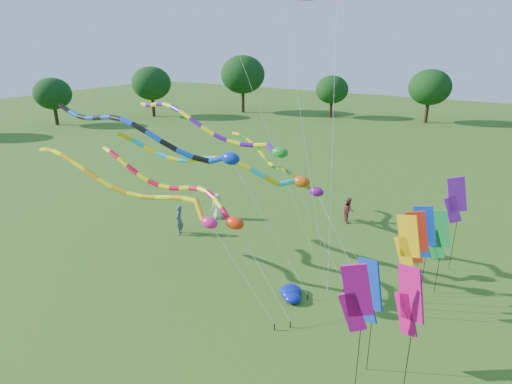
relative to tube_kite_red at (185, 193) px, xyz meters
The scene contains 20 objects.
ground 6.60m from the tube_kite_red, 27.54° to the right, with size 160.00×160.00×0.00m, color #275717.
tree_ring 9.63m from the tube_kite_red, 38.88° to the right, with size 113.94×114.88×9.62m.
tube_kite_red is the anchor object (origin of this frame).
tube_kite_orange 2.24m from the tube_kite_red, 132.91° to the right, with size 14.18×1.20×6.64m.
tube_kite_purple 4.43m from the tube_kite_red, 101.42° to the left, with size 14.79×2.42×8.49m.
tube_kite_blue 3.20m from the tube_kite_red, behind, with size 15.32×1.35×8.40m.
tube_kite_cyan 2.66m from the tube_kite_red, 60.84° to the left, with size 12.67×3.78×7.18m.
tube_kite_green 7.01m from the tube_kite_red, 75.64° to the left, with size 10.46×4.90×5.92m.
banner_pole_magenta_a 10.27m from the tube_kite_red, 18.85° to the right, with size 1.12×0.48×5.03m.
banner_pole_blue_a 9.93m from the tube_kite_red, 10.54° to the right, with size 1.12×0.47×4.44m.
banner_pole_violet 13.29m from the tube_kite_red, 33.27° to the left, with size 1.11×0.48×5.13m.
banner_pole_magenta_b 11.40m from the tube_kite_red, 12.02° to the right, with size 1.09×0.55×4.88m.
banner_pole_red 10.62m from the tube_kite_red, 15.12° to the left, with size 1.15×0.30×4.72m.
banner_pole_orange 10.29m from the tube_kite_red, 11.58° to the left, with size 1.16×0.22×4.76m.
banner_pole_green 11.92m from the tube_kite_red, 23.70° to the left, with size 1.16×0.14×4.22m.
banner_pole_blue_b 11.00m from the tube_kite_red, 18.54° to the left, with size 1.16×0.10×4.74m.
blue_nylon_heap 7.10m from the tube_kite_red, ahead, with size 1.16×1.49×0.43m.
person_a 7.98m from the tube_kite_red, 114.54° to the left, with size 0.85×0.55×1.74m, color silver.
person_b 5.96m from the tube_kite_red, 136.96° to the left, with size 0.68×0.45×1.86m, color #475463.
person_c 12.07m from the tube_kite_red, 66.38° to the left, with size 0.81×0.63×1.66m, color #91343B.
Camera 1 is at (8.65, -12.36, 11.41)m, focal length 30.00 mm.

